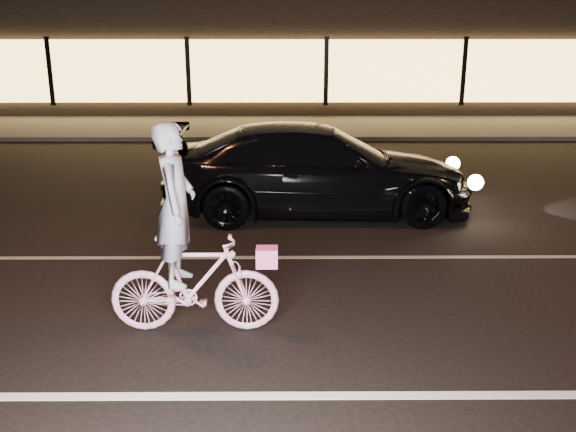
{
  "coord_description": "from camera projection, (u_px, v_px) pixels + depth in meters",
  "views": [
    {
      "loc": [
        -1.37,
        -6.54,
        3.26
      ],
      "look_at": [
        -1.33,
        0.6,
        1.05
      ],
      "focal_mm": 40.0,
      "sensor_mm": 36.0,
      "label": 1
    }
  ],
  "objects": [
    {
      "name": "cyclist",
      "position": [
        189.0,
        261.0,
        6.76
      ],
      "size": [
        1.81,
        0.62,
        2.28
      ],
      "rotation": [
        0.0,
        0.0,
        1.57
      ],
      "color": "#D54086",
      "rests_on": "ground"
    },
    {
      "name": "lane_stripe_far",
      "position": [
        381.0,
        257.0,
        9.13
      ],
      "size": [
        60.0,
        0.1,
        0.01
      ],
      "primitive_type": "cube",
      "color": "gray",
      "rests_on": "ground"
    },
    {
      "name": "lane_stripe_near",
      "position": [
        437.0,
        395.0,
        5.78
      ],
      "size": [
        60.0,
        0.12,
        0.01
      ],
      "primitive_type": "cube",
      "color": "silver",
      "rests_on": "ground"
    },
    {
      "name": "storefront",
      "position": [
        320.0,
        48.0,
        24.7
      ],
      "size": [
        25.4,
        8.42,
        4.2
      ],
      "color": "black",
      "rests_on": "ground"
    },
    {
      "name": "sedan",
      "position": [
        317.0,
        169.0,
        11.04
      ],
      "size": [
        5.34,
        2.21,
        1.53
      ],
      "rotation": [
        0.0,
        0.0,
        1.58
      ],
      "color": "black",
      "rests_on": "ground"
    },
    {
      "name": "ground",
      "position": [
        406.0,
        321.0,
        7.22
      ],
      "size": [
        90.0,
        90.0,
        0.0
      ],
      "primitive_type": "plane",
      "color": "black",
      "rests_on": "ground"
    },
    {
      "name": "sidewalk",
      "position": [
        329.0,
        127.0,
        19.62
      ],
      "size": [
        30.0,
        4.0,
        0.12
      ],
      "primitive_type": "cube",
      "color": "#383533",
      "rests_on": "ground"
    }
  ]
}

